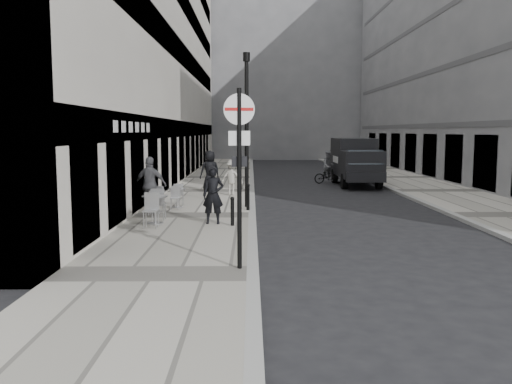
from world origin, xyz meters
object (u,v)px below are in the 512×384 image
(sign_post, at_px, (239,154))
(lamppost, at_px, (247,122))
(walking_man, at_px, (213,195))
(panel_van, at_px, (355,159))
(cyclist, at_px, (329,171))

(sign_post, relative_size, lamppost, 0.65)
(walking_man, xyz_separation_m, sign_post, (0.93, -5.47, 1.48))
(sign_post, bearing_deg, walking_man, 91.73)
(walking_man, height_order, panel_van, panel_van)
(lamppost, bearing_deg, sign_post, -90.46)
(sign_post, height_order, cyclist, sign_post)
(sign_post, relative_size, panel_van, 0.68)
(sign_post, bearing_deg, panel_van, 64.29)
(walking_man, relative_size, panel_van, 0.32)
(lamppost, xyz_separation_m, cyclist, (4.59, 10.42, -2.58))
(walking_man, relative_size, sign_post, 0.48)
(lamppost, bearing_deg, walking_man, -104.88)
(lamppost, height_order, cyclist, lamppost)
(walking_man, distance_m, cyclist, 15.26)
(sign_post, relative_size, cyclist, 2.00)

